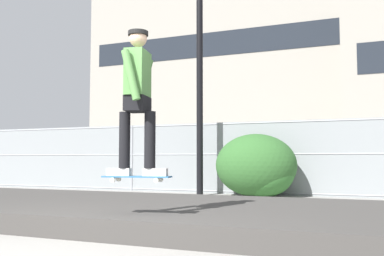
# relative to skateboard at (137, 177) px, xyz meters

# --- Properties ---
(gravel_berm) EXTENTS (14.01, 3.43, 0.25)m
(gravel_berm) POSITION_rel_skateboard_xyz_m (-0.27, 1.29, -0.56)
(gravel_berm) COLOR #3D3A38
(gravel_berm) RESTS_ON ground_plane
(skateboard) EXTENTS (0.82, 0.34, 0.07)m
(skateboard) POSITION_rel_skateboard_xyz_m (0.00, 0.00, 0.00)
(skateboard) COLOR #2D608C
(skater) EXTENTS (0.73, 0.61, 1.73)m
(skater) POSITION_rel_skateboard_xyz_m (0.00, -0.00, 0.99)
(skater) COLOR #B2ADA8
(skater) RESTS_ON skateboard
(chain_fence) EXTENTS (20.51, 0.06, 1.85)m
(chain_fence) POSITION_rel_skateboard_xyz_m (-0.27, 6.31, 0.24)
(chain_fence) COLOR gray
(chain_fence) RESTS_ON ground_plane
(street_lamp) EXTENTS (0.44, 0.44, 6.98)m
(street_lamp) POSITION_rel_skateboard_xyz_m (-1.32, 5.54, 3.63)
(street_lamp) COLOR black
(street_lamp) RESTS_ON ground_plane
(parked_car_near) EXTENTS (4.51, 2.16, 1.66)m
(parked_car_near) POSITION_rel_skateboard_xyz_m (-2.74, 9.62, 0.15)
(parked_car_near) COLOR #B7BABF
(parked_car_near) RESTS_ON ground_plane
(library_building) EXTENTS (30.13, 12.69, 20.32)m
(library_building) POSITION_rel_skateboard_xyz_m (-11.52, 42.92, 9.47)
(library_building) COLOR gray
(library_building) RESTS_ON ground_plane
(shrub_left) EXTENTS (1.93, 1.58, 1.49)m
(shrub_left) POSITION_rel_skateboard_xyz_m (0.05, 5.66, 0.06)
(shrub_left) COLOR #2D5B28
(shrub_left) RESTS_ON ground_plane
(shrub_center) EXTENTS (1.50, 1.23, 1.16)m
(shrub_center) POSITION_rel_skateboard_xyz_m (0.21, 5.60, -0.11)
(shrub_center) COLOR #336B2D
(shrub_center) RESTS_ON ground_plane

